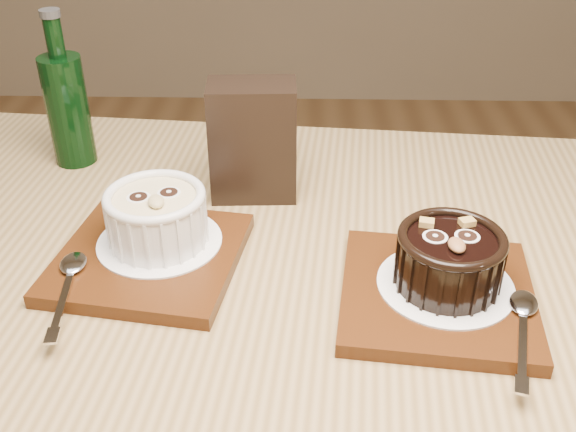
% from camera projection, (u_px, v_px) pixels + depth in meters
% --- Properties ---
extents(table, '(1.26, 0.90, 0.75)m').
position_uv_depth(table, '(298.00, 371.00, 0.69)').
color(table, olive).
rests_on(table, ground).
extents(tray_left, '(0.21, 0.21, 0.01)m').
position_uv_depth(tray_left, '(149.00, 258.00, 0.69)').
color(tray_left, '#46210B').
rests_on(tray_left, table).
extents(doily_left, '(0.13, 0.13, 0.00)m').
position_uv_depth(doily_left, '(160.00, 241.00, 0.70)').
color(doily_left, white).
rests_on(doily_left, tray_left).
extents(ramekin_white, '(0.10, 0.10, 0.06)m').
position_uv_depth(ramekin_white, '(157.00, 215.00, 0.69)').
color(ramekin_white, white).
rests_on(ramekin_white, doily_left).
extents(spoon_left, '(0.04, 0.14, 0.01)m').
position_uv_depth(spoon_left, '(67.00, 285.00, 0.64)').
color(spoon_left, silver).
rests_on(spoon_left, tray_left).
extents(tray_right, '(0.20, 0.20, 0.01)m').
position_uv_depth(tray_right, '(437.00, 295.00, 0.64)').
color(tray_right, '#46210B').
rests_on(tray_right, table).
extents(doily_right, '(0.13, 0.13, 0.00)m').
position_uv_depth(doily_right, '(445.00, 284.00, 0.64)').
color(doily_right, white).
rests_on(doily_right, tray_right).
extents(ramekin_dark, '(0.10, 0.10, 0.06)m').
position_uv_depth(ramekin_dark, '(449.00, 257.00, 0.62)').
color(ramekin_dark, black).
rests_on(ramekin_dark, doily_right).
extents(spoon_right, '(0.06, 0.14, 0.01)m').
position_uv_depth(spoon_right, '(523.00, 327.00, 0.59)').
color(spoon_right, silver).
rests_on(spoon_right, tray_right).
extents(condiment_stand, '(0.10, 0.06, 0.14)m').
position_uv_depth(condiment_stand, '(253.00, 141.00, 0.78)').
color(condiment_stand, black).
rests_on(condiment_stand, table).
extents(green_bottle, '(0.05, 0.05, 0.20)m').
position_uv_depth(green_bottle, '(67.00, 106.00, 0.85)').
color(green_bottle, black).
rests_on(green_bottle, table).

